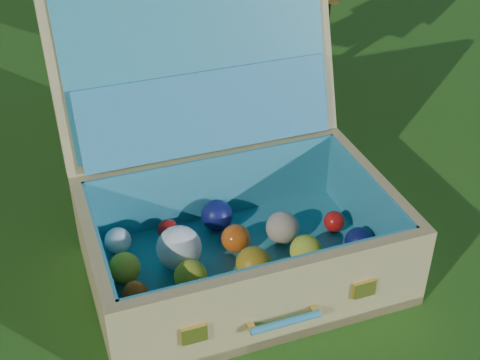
{
  "coord_description": "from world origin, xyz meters",
  "views": [
    {
      "loc": [
        0.12,
        -1.09,
        1.03
      ],
      "look_at": [
        0.19,
        0.11,
        0.2
      ],
      "focal_mm": 50.0,
      "sensor_mm": 36.0,
      "label": 1
    }
  ],
  "objects": [
    {
      "name": "ground",
      "position": [
        0.0,
        0.0,
        0.0
      ],
      "size": [
        60.0,
        60.0,
        0.0
      ],
      "primitive_type": "plane",
      "color": "#215114",
      "rests_on": "ground"
    },
    {
      "name": "suitcase",
      "position": [
        0.16,
        0.12,
        0.18
      ],
      "size": [
        0.81,
        0.78,
        0.61
      ],
      "rotation": [
        0.0,
        0.0,
        0.29
      ],
      "color": "tan",
      "rests_on": "ground"
    }
  ]
}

